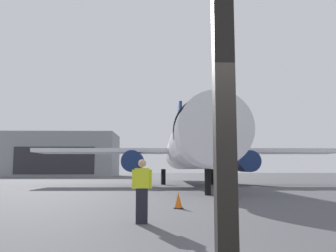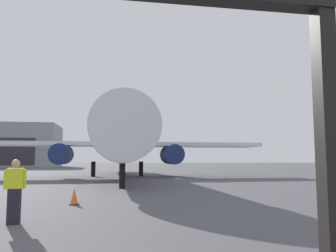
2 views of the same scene
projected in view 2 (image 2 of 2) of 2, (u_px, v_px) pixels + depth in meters
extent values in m
plane|color=#4C4C51|center=(99.00, 173.00, 42.15)|extent=(220.00, 220.00, 0.00)
cube|color=black|center=(329.00, 161.00, 3.71)|extent=(0.20, 0.20, 3.45)
cylinder|color=silver|center=(118.00, 142.00, 34.22)|extent=(3.98, 30.07, 3.98)
cone|color=silver|center=(124.00, 127.00, 18.19)|extent=(3.78, 2.60, 3.78)
cylinder|color=black|center=(123.00, 127.00, 20.07)|extent=(4.06, 0.90, 4.06)
cube|color=silver|center=(37.00, 144.00, 32.08)|extent=(13.29, 4.20, 0.36)
cube|color=silver|center=(193.00, 145.00, 34.64)|extent=(13.29, 4.20, 0.36)
cylinder|color=navy|center=(61.00, 154.00, 31.02)|extent=(1.90, 3.20, 1.90)
cylinder|color=navy|center=(172.00, 155.00, 32.75)|extent=(1.90, 3.20, 1.90)
cube|color=navy|center=(116.00, 116.00, 47.93)|extent=(0.36, 4.40, 5.20)
cylinder|color=black|center=(122.00, 176.00, 20.08)|extent=(0.36, 0.36, 1.50)
cylinder|color=black|center=(93.00, 169.00, 33.70)|extent=(0.44, 0.44, 1.50)
cylinder|color=black|center=(141.00, 169.00, 34.50)|extent=(0.44, 0.44, 1.50)
cube|color=black|center=(14.00, 206.00, 9.07)|extent=(0.32, 0.20, 0.95)
cube|color=yellow|center=(15.00, 178.00, 9.15)|extent=(0.40, 0.22, 0.55)
sphere|color=tan|center=(16.00, 163.00, 9.19)|extent=(0.22, 0.22, 0.22)
cylinder|color=yellow|center=(5.00, 180.00, 9.04)|extent=(0.09, 0.09, 0.52)
cylinder|color=yellow|center=(25.00, 179.00, 9.25)|extent=(0.09, 0.09, 0.52)
cone|color=orange|center=(74.00, 197.00, 12.93)|extent=(0.32, 0.32, 0.61)
cube|color=black|center=(74.00, 204.00, 12.90)|extent=(0.36, 0.36, 0.03)
cube|color=gray|center=(3.00, 146.00, 76.33)|extent=(24.05, 13.90, 9.59)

